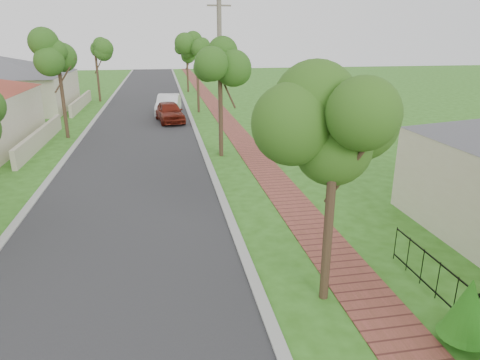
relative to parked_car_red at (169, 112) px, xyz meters
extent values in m
cube|color=#28282B|center=(-2.00, -6.09, -0.75)|extent=(7.00, 120.00, 0.02)
cube|color=#9E9E99|center=(1.65, -6.09, -0.75)|extent=(0.30, 120.00, 0.10)
cube|color=#9E9E99|center=(-5.65, -6.09, -0.75)|extent=(0.30, 120.00, 0.10)
cube|color=#95453B|center=(4.25, -6.09, -0.75)|extent=(1.50, 120.00, 0.03)
cylinder|color=black|center=(5.90, -25.43, -0.25)|extent=(0.02, 0.02, 1.00)
cylinder|color=black|center=(5.90, -24.76, -0.25)|extent=(0.02, 0.02, 1.00)
cylinder|color=black|center=(5.90, -24.09, -0.25)|extent=(0.02, 0.02, 1.00)
cylinder|color=black|center=(5.90, -23.43, -0.25)|extent=(0.02, 0.02, 1.00)
cylinder|color=black|center=(5.90, -22.76, -0.25)|extent=(0.02, 0.02, 1.00)
cylinder|color=black|center=(5.90, -22.09, -0.25)|extent=(0.02, 0.02, 1.00)
cylinder|color=#382619|center=(2.50, -10.09, 1.53)|extent=(0.22, 0.22, 4.55)
sphere|color=#204712|center=(2.50, -10.09, 3.93)|extent=(1.70, 1.70, 1.70)
cylinder|color=#382619|center=(2.50, 3.91, 1.70)|extent=(0.22, 0.22, 4.90)
sphere|color=#204712|center=(2.50, 3.91, 4.29)|extent=(1.70, 1.70, 1.70)
cylinder|color=#382619|center=(2.50, 17.91, 1.35)|extent=(0.22, 0.22, 4.20)
sphere|color=#204712|center=(2.50, 17.91, 3.57)|extent=(1.70, 1.70, 1.70)
cylinder|color=#382619|center=(-6.50, -4.09, 1.70)|extent=(0.22, 0.22, 4.90)
sphere|color=#204712|center=(-6.50, -4.09, 4.29)|extent=(1.70, 1.70, 1.70)
cylinder|color=#382619|center=(-6.50, 11.91, 1.53)|extent=(0.22, 0.22, 4.55)
sphere|color=#204712|center=(-6.50, 11.91, 3.93)|extent=(1.70, 1.70, 1.70)
sphere|color=#1F6514|center=(5.45, -25.69, -0.41)|extent=(0.81, 0.81, 0.81)
cone|color=#1F6514|center=(5.45, -25.69, 0.20)|extent=(0.92, 0.92, 1.22)
cube|color=#BFB299|center=(-7.60, -6.09, -0.25)|extent=(0.25, 10.00, 1.00)
cube|color=beige|center=(-14.00, 7.91, 0.75)|extent=(11.00, 10.00, 3.00)
cube|color=#BFB299|center=(-7.60, 7.91, -0.25)|extent=(0.25, 10.00, 1.00)
imported|color=maroon|center=(0.00, 0.00, 0.00)|extent=(2.42, 4.60, 1.49)
imported|color=white|center=(0.00, 3.23, 0.05)|extent=(2.26, 5.01, 1.60)
cylinder|color=#382619|center=(3.20, -23.57, 1.26)|extent=(0.22, 0.22, 4.01)
sphere|color=#34601B|center=(3.20, -23.57, 3.38)|extent=(2.00, 2.00, 2.00)
cylinder|color=#6D6255|center=(2.54, -9.68, 3.23)|extent=(0.24, 0.24, 7.95)
cube|color=#6D6255|center=(2.54, -9.68, 6.80)|extent=(1.20, 0.08, 0.08)
camera|label=1|loc=(-0.45, -32.16, 5.40)|focal=32.00mm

